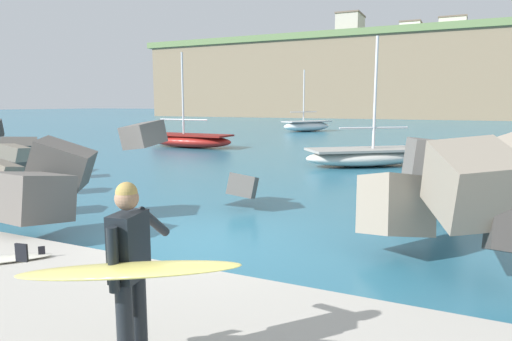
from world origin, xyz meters
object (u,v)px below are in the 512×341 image
at_px(station_building_central, 350,27).
at_px(station_building_west, 452,28).
at_px(station_building_east, 372,39).
at_px(mooring_buoy_inner, 425,144).
at_px(station_building_annex, 411,32).
at_px(boat_near_left, 190,140).
at_px(boat_mid_centre, 365,156).
at_px(surfer_with_board, 127,268).
at_px(boat_mid_left, 307,126).

bearing_deg(station_building_central, station_building_west, 19.15).
relative_size(station_building_central, station_building_east, 1.05).
xyz_separation_m(mooring_buoy_inner, station_building_annex, (-9.15, 72.83, 17.71)).
distance_m(boat_near_left, station_building_central, 75.51).
height_order(boat_mid_centre, mooring_buoy_inner, boat_mid_centre).
xyz_separation_m(boat_mid_centre, station_building_central, (-18.93, 76.75, 18.22)).
height_order(surfer_with_board, mooring_buoy_inner, surfer_with_board).
distance_m(surfer_with_board, mooring_buoy_inner, 26.86).
height_order(boat_near_left, boat_mid_left, boat_mid_left).
bearing_deg(boat_mid_left, boat_mid_centre, -65.68).
bearing_deg(boat_mid_centre, mooring_buoy_inner, 80.51).
bearing_deg(boat_mid_left, station_building_central, 99.21).
xyz_separation_m(boat_near_left, station_building_west, (12.23, 79.72, 17.66)).
relative_size(mooring_buoy_inner, station_building_west, 0.08).
height_order(boat_near_left, mooring_buoy_inner, boat_near_left).
bearing_deg(mooring_buoy_inner, boat_mid_centre, -99.49).
bearing_deg(mooring_buoy_inner, station_building_west, 90.82).
distance_m(station_building_east, station_building_annex, 14.23).
height_order(station_building_central, station_building_annex, station_building_central).
relative_size(boat_mid_centre, mooring_buoy_inner, 12.54).
height_order(boat_near_left, station_building_west, station_building_west).
bearing_deg(surfer_with_board, boat_mid_centre, 94.21).
relative_size(boat_mid_centre, station_building_east, 0.77).
distance_m(surfer_with_board, station_building_central, 96.99).
relative_size(boat_near_left, station_building_annex, 0.99).
xyz_separation_m(station_building_west, station_building_central, (-19.60, -6.81, 0.53)).
relative_size(boat_mid_left, mooring_buoy_inner, 13.50).
bearing_deg(station_building_west, surfer_with_board, -89.69).
bearing_deg(mooring_buoy_inner, boat_near_left, -154.02).
relative_size(station_building_west, station_building_central, 0.72).
height_order(boat_mid_centre, station_building_east, station_building_east).
bearing_deg(station_building_annex, station_building_central, -150.95).
relative_size(boat_mid_left, station_building_west, 1.08).
relative_size(boat_mid_centre, station_building_central, 0.73).
distance_m(boat_mid_centre, station_building_east, 96.50).
bearing_deg(station_building_west, station_building_annex, -177.04).
bearing_deg(boat_mid_left, mooring_buoy_inner, -45.50).
relative_size(station_building_central, station_building_annex, 1.28).
height_order(boat_mid_centre, station_building_annex, station_building_annex).
xyz_separation_m(station_building_west, station_building_east, (-18.14, 9.66, 0.09)).
bearing_deg(surfer_with_board, station_building_west, 90.31).
height_order(boat_mid_left, station_building_central, station_building_central).
xyz_separation_m(surfer_with_board, station_building_east, (-18.68, 109.75, 16.94)).
height_order(surfer_with_board, station_building_central, station_building_central).
height_order(boat_mid_centre, station_building_west, station_building_west).
xyz_separation_m(surfer_with_board, mooring_buoy_inner, (0.51, 26.83, -1.06)).
bearing_deg(boat_mid_centre, station_building_west, 89.54).
distance_m(station_building_west, station_building_east, 20.55).
relative_size(boat_near_left, mooring_buoy_inner, 13.25).
bearing_deg(mooring_buoy_inner, station_building_central, 107.27).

